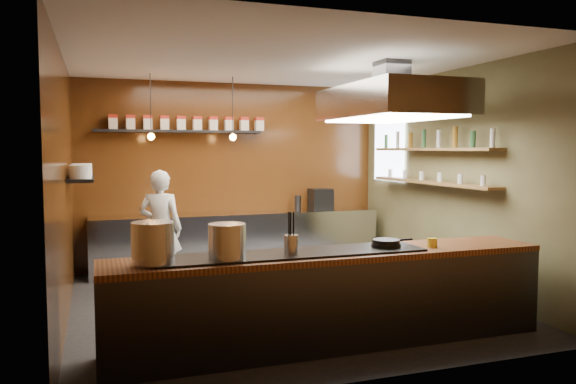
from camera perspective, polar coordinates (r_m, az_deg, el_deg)
name	(u,v)px	position (r m, az deg, el deg)	size (l,w,h in m)	color
floor	(281,302)	(7.18, -0.72, -11.14)	(5.00, 5.00, 0.00)	#232326
back_wall	(234,175)	(9.34, -5.53, 1.77)	(5.00, 5.00, 0.00)	#3A1C0A
left_wall	(64,188)	(6.60, -21.83, 0.40)	(5.00, 5.00, 0.00)	#3A1C0A
right_wall	(453,180)	(8.07, 16.39, 1.21)	(5.00, 5.00, 0.00)	brown
ceiling	(281,60)	(7.01, -0.74, 13.24)	(5.00, 5.00, 0.00)	silver
window_pane	(389,150)	(9.47, 10.23, 4.18)	(1.00, 1.00, 0.00)	white
prep_counter	(239,240)	(9.13, -5.00, -4.92)	(4.60, 0.65, 0.90)	silver
pass_counter	(332,298)	(5.62, 4.44, -10.66)	(4.40, 0.72, 0.94)	#38383D
tin_shelf	(180,131)	(9.03, -10.95, 6.07)	(2.60, 0.26, 0.04)	black
plate_shelf	(81,178)	(7.59, -20.26, 1.30)	(0.30, 1.40, 0.04)	black
bottle_shelf_upper	(431,149)	(8.22, 14.32, 4.23)	(0.26, 2.80, 0.04)	brown
bottle_shelf_lower	(430,182)	(8.23, 14.26, 0.96)	(0.26, 2.80, 0.04)	brown
extractor_hood	(391,102)	(7.10, 10.44, 9.02)	(1.20, 2.00, 0.72)	#38383D
pendant_left	(151,133)	(8.31, -13.74, 5.84)	(0.10, 0.10, 0.95)	black
pendant_right	(233,134)	(8.51, -5.62, 5.91)	(0.10, 0.10, 0.95)	black
storage_tins	(189,123)	(9.06, -10.02, 6.91)	(2.43, 0.13, 0.22)	beige
plate_stacks	(81,171)	(7.58, -20.28, 2.06)	(0.26, 1.16, 0.16)	white
bottles	(431,139)	(8.22, 14.34, 5.21)	(0.06, 2.66, 0.24)	silver
wine_glasses	(430,176)	(8.23, 14.27, 1.55)	(0.07, 2.37, 0.13)	silver
stockpot_large	(153,243)	(4.98, -13.56, -5.02)	(0.37, 0.37, 0.36)	silver
stockpot_small	(227,241)	(5.07, -6.20, -5.00)	(0.34, 0.34, 0.32)	silver
utensil_crock	(291,244)	(5.29, 0.33, -5.34)	(0.14, 0.14, 0.18)	silver
frying_pan	(386,243)	(5.76, 9.96, -5.13)	(0.47, 0.30, 0.07)	black
butter_jar	(432,243)	(5.95, 14.44, -5.00)	(0.10, 0.10, 0.09)	yellow
espresso_machine	(321,199)	(9.50, 3.32, -0.73)	(0.35, 0.34, 0.35)	black
chef	(160,229)	(8.00, -12.83, -3.65)	(0.60, 0.39, 1.64)	silver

